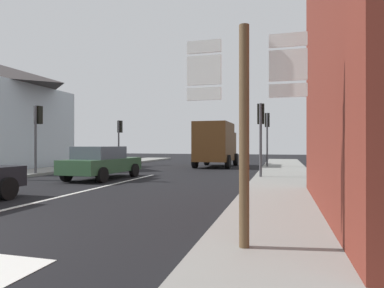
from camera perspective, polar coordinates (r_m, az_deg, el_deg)
name	(u,v)px	position (r m, az deg, el deg)	size (l,w,h in m)	color
ground_plane	(136,179)	(15.14, -9.68, -5.99)	(80.00, 80.00, 0.00)	black
sidewalk_right	(286,188)	(11.76, 16.02, -7.34)	(2.69, 44.00, 0.14)	gray
lane_centre_stripe	(85,191)	(11.66, -18.05, -7.72)	(0.16, 12.00, 0.01)	silver
sedan_far	(102,162)	(15.41, -15.35, -3.05)	(2.15, 4.29, 1.47)	#2D5133
delivery_truck	(216,143)	(22.94, 4.15, 0.13)	(2.53, 5.03, 3.05)	#4C2D14
route_sign_post	(244,119)	(4.61, 9.03, 4.36)	(1.66, 0.14, 3.20)	brown
traffic_light_near_right	(261,123)	(15.00, 11.82, 3.51)	(0.30, 0.49, 3.38)	#47474C
traffic_light_near_left	(38,124)	(18.24, -25.15, 3.15)	(0.30, 0.49, 3.49)	#47474C
traffic_light_far_left	(120,132)	(25.47, -12.42, 2.01)	(0.30, 0.49, 3.37)	#47474C
traffic_light_far_right	(267,127)	(22.04, 12.88, 2.80)	(0.30, 0.49, 3.61)	#47474C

